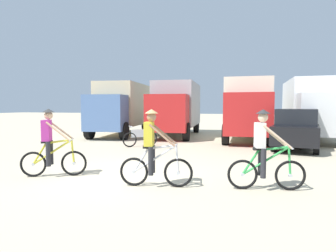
# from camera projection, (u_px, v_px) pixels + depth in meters

# --- Properties ---
(ground_plane) EXTENTS (120.00, 120.00, 0.00)m
(ground_plane) POSITION_uv_depth(u_px,v_px,m) (115.00, 175.00, 7.85)
(ground_plane) COLOR beige
(box_truck_tan_camper) EXTENTS (3.19, 6.99, 3.35)m
(box_truck_tan_camper) POSITION_uv_depth(u_px,v_px,m) (122.00, 106.00, 18.62)
(box_truck_tan_camper) COLOR #CCB78E
(box_truck_tan_camper) RESTS_ON ground
(box_truck_grey_hauler) EXTENTS (2.90, 6.92, 3.35)m
(box_truck_grey_hauler) POSITION_uv_depth(u_px,v_px,m) (176.00, 106.00, 18.12)
(box_truck_grey_hauler) COLOR #9E9EA3
(box_truck_grey_hauler) RESTS_ON ground
(box_truck_cream_rv) EXTENTS (2.53, 6.80, 3.35)m
(box_truck_cream_rv) POSITION_uv_depth(u_px,v_px,m) (248.00, 106.00, 16.09)
(box_truck_cream_rv) COLOR beige
(box_truck_cream_rv) RESTS_ON ground
(box_truck_avon_van) EXTENTS (2.46, 6.78, 3.35)m
(box_truck_avon_van) POSITION_uv_depth(u_px,v_px,m) (312.00, 106.00, 15.86)
(box_truck_avon_van) COLOR white
(box_truck_avon_van) RESTS_ON ground
(sedan_parked) EXTENTS (2.46, 4.44, 1.76)m
(sedan_parked) POSITION_uv_depth(u_px,v_px,m) (296.00, 129.00, 12.55)
(sedan_parked) COLOR black
(sedan_parked) RESTS_ON ground
(cyclist_orange_shirt) EXTENTS (1.60, 0.82, 1.82)m
(cyclist_orange_shirt) POSITION_uv_depth(u_px,v_px,m) (51.00, 145.00, 7.63)
(cyclist_orange_shirt) COLOR black
(cyclist_orange_shirt) RESTS_ON ground
(cyclist_cowboy_hat) EXTENTS (1.71, 0.55, 1.82)m
(cyclist_cowboy_hat) POSITION_uv_depth(u_px,v_px,m) (153.00, 151.00, 6.66)
(cyclist_cowboy_hat) COLOR black
(cyclist_cowboy_hat) RESTS_ON ground
(cyclist_near_camera) EXTENTS (1.71, 0.56, 1.82)m
(cyclist_near_camera) POSITION_uv_depth(u_px,v_px,m) (264.00, 153.00, 6.40)
(cyclist_near_camera) COLOR black
(cyclist_near_camera) RESTS_ON ground
(bicycle_spare) EXTENTS (1.29, 1.24, 0.97)m
(bicycle_spare) POSITION_uv_depth(u_px,v_px,m) (140.00, 138.00, 13.33)
(bicycle_spare) COLOR black
(bicycle_spare) RESTS_ON ground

